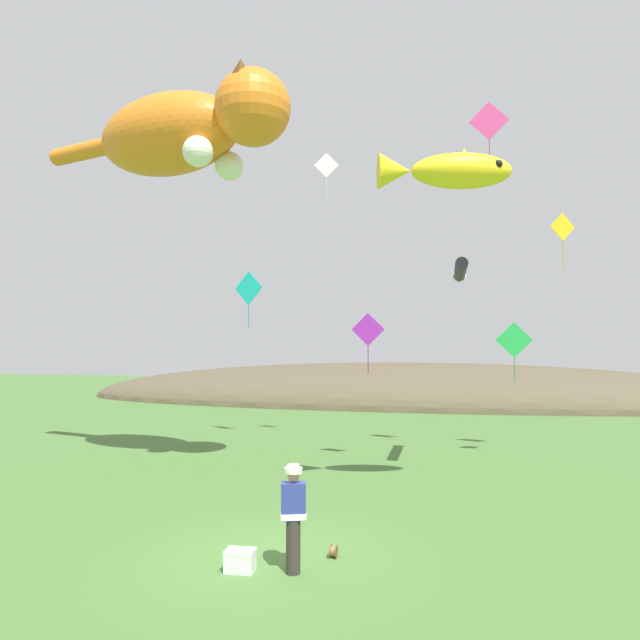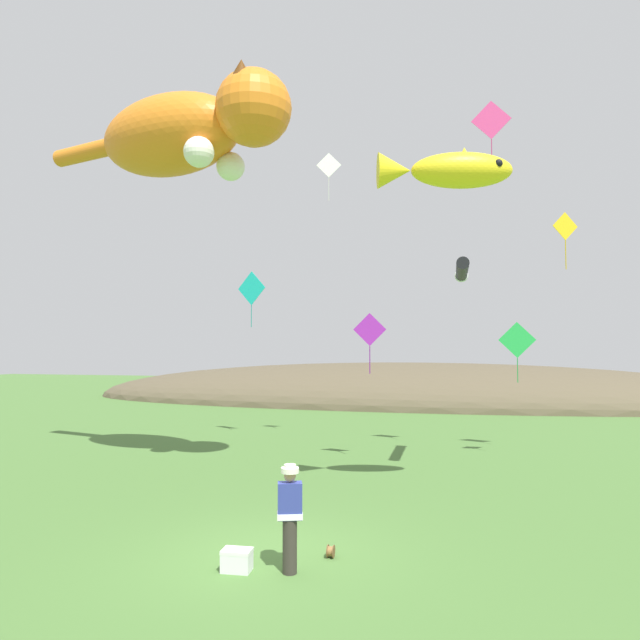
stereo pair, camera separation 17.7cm
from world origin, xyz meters
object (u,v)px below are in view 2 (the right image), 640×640
(kite_diamond_green, at_px, (517,340))
(kite_diamond_white, at_px, (329,166))
(kite_diamond_pink, at_px, (491,120))
(kite_giant_cat, at_px, (187,132))
(picnic_cooler, at_px, (237,560))
(kite_diamond_teal, at_px, (252,289))
(festival_attendant, at_px, (290,514))
(kite_diamond_violet, at_px, (370,330))
(kite_fish_windsock, at_px, (447,170))
(kite_tube_streamer, at_px, (462,270))
(kite_diamond_gold, at_px, (565,227))
(kite_spool, at_px, (331,551))

(kite_diamond_green, bearing_deg, kite_diamond_white, -170.83)
(kite_diamond_pink, xyz_separation_m, kite_diamond_white, (-5.87, 1.96, -0.42))
(kite_giant_cat, height_order, kite_diamond_pink, kite_diamond_pink)
(kite_diamond_green, xyz_separation_m, kite_diamond_pink, (-0.96, -3.06, 7.10))
(kite_diamond_pink, height_order, kite_diamond_white, kite_diamond_pink)
(kite_giant_cat, bearing_deg, kite_diamond_white, 58.90)
(picnic_cooler, distance_m, kite_diamond_teal, 15.18)
(kite_diamond_white, bearing_deg, festival_attendant, -80.15)
(kite_diamond_violet, bearing_deg, kite_fish_windsock, -60.87)
(kite_fish_windsock, relative_size, kite_diamond_white, 1.80)
(festival_attendant, height_order, kite_diamond_green, kite_diamond_green)
(kite_tube_streamer, height_order, kite_diamond_green, kite_tube_streamer)
(festival_attendant, bearing_deg, kite_diamond_white, 99.85)
(festival_attendant, xyz_separation_m, kite_giant_cat, (-5.24, 6.40, 9.33))
(kite_tube_streamer, bearing_deg, kite_diamond_gold, 18.39)
(kite_fish_windsock, relative_size, kite_diamond_teal, 1.44)
(kite_spool, relative_size, kite_diamond_pink, 0.10)
(kite_diamond_pink, distance_m, kite_diamond_white, 6.20)
(kite_diamond_green, relative_size, kite_diamond_white, 1.20)
(kite_fish_windsock, bearing_deg, kite_diamond_teal, 134.09)
(kite_fish_windsock, bearing_deg, kite_giant_cat, 166.84)
(festival_attendant, relative_size, kite_giant_cat, 0.19)
(kite_diamond_green, bearing_deg, kite_tube_streamer, -113.98)
(kite_diamond_green, xyz_separation_m, kite_diamond_gold, (1.16, -3.34, 3.44))
(picnic_cooler, xyz_separation_m, kite_fish_windsock, (3.39, 4.72, 7.79))
(kite_spool, bearing_deg, kite_diamond_teal, 116.77)
(festival_attendant, distance_m, picnic_cooler, 1.18)
(kite_diamond_green, distance_m, kite_diamond_teal, 10.65)
(kite_spool, relative_size, kite_diamond_white, 0.12)
(kite_spool, relative_size, kite_fish_windsock, 0.07)
(festival_attendant, distance_m, kite_giant_cat, 12.47)
(kite_giant_cat, xyz_separation_m, kite_fish_windsock, (7.75, -1.81, -2.31))
(kite_diamond_gold, relative_size, kite_diamond_white, 0.96)
(festival_attendant, height_order, kite_diamond_violet, kite_diamond_violet)
(festival_attendant, relative_size, kite_diamond_violet, 0.89)
(festival_attendant, bearing_deg, kite_giant_cat, 129.32)
(kite_spool, bearing_deg, kite_diamond_white, 103.13)
(kite_giant_cat, bearing_deg, kite_tube_streamer, 14.23)
(kite_fish_windsock, distance_m, kite_tube_streamer, 4.32)
(kite_spool, bearing_deg, kite_giant_cat, 135.94)
(kite_diamond_pink, xyz_separation_m, kite_diamond_violet, (-3.93, -0.50, -6.80))
(kite_diamond_gold, distance_m, kite_diamond_violet, 6.82)
(kite_giant_cat, distance_m, kite_diamond_green, 13.48)
(kite_diamond_pink, bearing_deg, picnic_cooler, -115.48)
(kite_spool, bearing_deg, picnic_cooler, -144.89)
(festival_attendant, relative_size, kite_diamond_teal, 0.77)
(kite_tube_streamer, xyz_separation_m, kite_diamond_teal, (-8.48, 4.53, 0.11))
(festival_attendant, relative_size, picnic_cooler, 3.48)
(kite_spool, distance_m, kite_diamond_green, 13.31)
(picnic_cooler, bearing_deg, kite_diamond_pink, 64.52)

